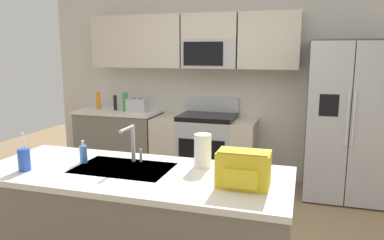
{
  "coord_description": "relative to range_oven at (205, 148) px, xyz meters",
  "views": [
    {
      "loc": [
        1.03,
        -2.84,
        1.72
      ],
      "look_at": [
        -0.03,
        0.6,
        1.05
      ],
      "focal_mm": 34.61,
      "sensor_mm": 36.0,
      "label": 1
    }
  ],
  "objects": [
    {
      "name": "kitchen_wall_unit",
      "position": [
        0.07,
        0.28,
        1.03
      ],
      "size": [
        5.2,
        0.43,
        2.6
      ],
      "color": "beige",
      "rests_on": "ground"
    },
    {
      "name": "back_counter",
      "position": [
        -1.27,
        -0.0,
        0.01
      ],
      "size": [
        1.16,
        0.63,
        0.9
      ],
      "color": "slate",
      "rests_on": "ground"
    },
    {
      "name": "range_oven",
      "position": [
        0.0,
        0.0,
        0.0
      ],
      "size": [
        1.36,
        0.61,
        1.1
      ],
      "color": "#B7BABF",
      "rests_on": "ground"
    },
    {
      "name": "refrigerator",
      "position": [
        1.73,
        -0.07,
        0.48
      ],
      "size": [
        0.9,
        0.76,
        1.85
      ],
      "color": "#4C4F54",
      "rests_on": "ground"
    },
    {
      "name": "island_counter",
      "position": [
        0.13,
        -2.41,
        0.01
      ],
      "size": [
        2.18,
        0.87,
        0.9
      ],
      "color": "slate",
      "rests_on": "ground"
    },
    {
      "name": "toaster",
      "position": [
        -0.95,
        -0.05,
        0.55
      ],
      "size": [
        0.28,
        0.16,
        0.18
      ],
      "color": "#B7BABF",
      "rests_on": "back_counter"
    },
    {
      "name": "pepper_mill",
      "position": [
        -1.31,
        -0.0,
        0.56
      ],
      "size": [
        0.05,
        0.05,
        0.21
      ],
      "primitive_type": "cylinder",
      "color": "black",
      "rests_on": "back_counter"
    },
    {
      "name": "bottle_green",
      "position": [
        -1.13,
        -0.06,
        0.59
      ],
      "size": [
        0.07,
        0.07,
        0.26
      ],
      "primitive_type": "cylinder",
      "color": "green",
      "rests_on": "back_counter"
    },
    {
      "name": "bottle_orange",
      "position": [
        -1.6,
        0.02,
        0.58
      ],
      "size": [
        0.06,
        0.06,
        0.25
      ],
      "primitive_type": "cylinder",
      "color": "orange",
      "rests_on": "back_counter"
    },
    {
      "name": "sink_faucet",
      "position": [
        0.04,
        -2.22,
        0.62
      ],
      "size": [
        0.09,
        0.21,
        0.28
      ],
      "color": "#B7BABF",
      "rests_on": "island_counter"
    },
    {
      "name": "drink_cup_blue",
      "position": [
        -0.6,
        -2.62,
        0.54
      ],
      "size": [
        0.08,
        0.08,
        0.28
      ],
      "color": "blue",
      "rests_on": "island_counter"
    },
    {
      "name": "soap_dispenser",
      "position": [
        -0.31,
        -2.34,
        0.53
      ],
      "size": [
        0.06,
        0.06,
        0.17
      ],
      "color": "#4C8CD8",
      "rests_on": "island_counter"
    },
    {
      "name": "paper_towel_roll",
      "position": [
        0.57,
        -2.17,
        0.58
      ],
      "size": [
        0.12,
        0.12,
        0.24
      ],
      "primitive_type": "cylinder",
      "color": "white",
      "rests_on": "island_counter"
    },
    {
      "name": "backpack",
      "position": [
        0.91,
        -2.48,
        0.57
      ],
      "size": [
        0.32,
        0.22,
        0.23
      ],
      "color": "yellow",
      "rests_on": "island_counter"
    }
  ]
}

